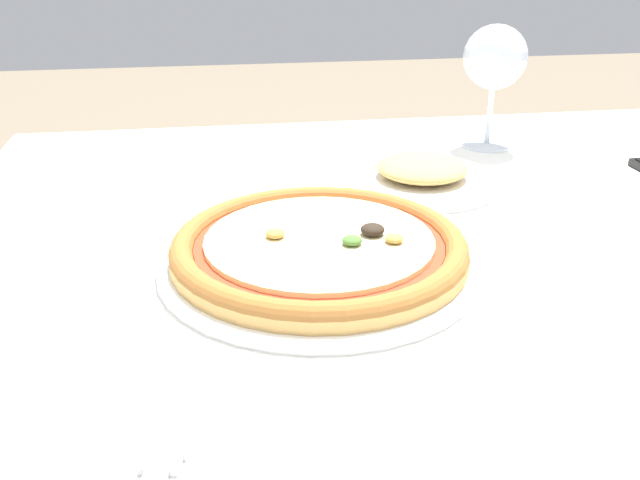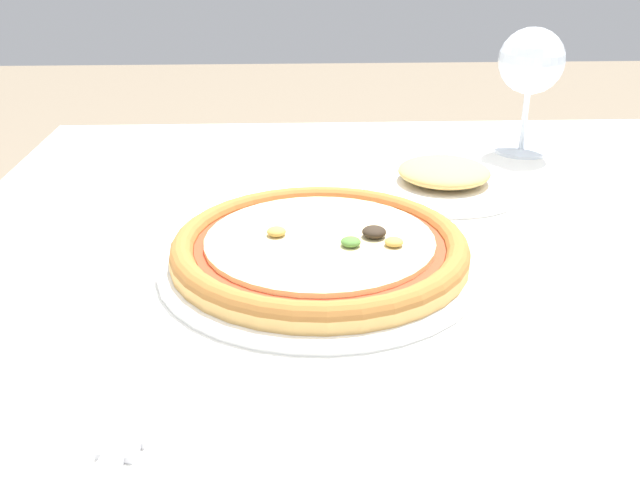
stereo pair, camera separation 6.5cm
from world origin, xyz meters
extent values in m
cube|color=brown|center=(0.00, 0.00, 0.72)|extent=(1.02, 0.92, 0.04)
cube|color=white|center=(0.00, 0.00, 0.74)|extent=(1.12, 1.02, 0.01)
cylinder|color=brown|center=(-0.45, 0.40, 0.35)|extent=(0.06, 0.06, 0.70)
cylinder|color=brown|center=(0.45, 0.40, 0.35)|extent=(0.06, 0.06, 0.70)
cylinder|color=white|center=(-0.17, 0.00, 0.75)|extent=(0.30, 0.30, 0.01)
cylinder|color=tan|center=(-0.17, 0.00, 0.76)|extent=(0.27, 0.27, 0.01)
torus|color=#A3662D|center=(-0.17, 0.00, 0.76)|extent=(0.27, 0.27, 0.02)
cylinder|color=#BC381E|center=(-0.17, 0.00, 0.76)|extent=(0.23, 0.23, 0.00)
cylinder|color=beige|center=(-0.17, 0.00, 0.77)|extent=(0.21, 0.21, 0.00)
ellipsoid|color=#4C7A33|center=(-0.15, -0.02, 0.77)|extent=(0.02, 0.02, 0.01)
ellipsoid|color=#BC9342|center=(-0.21, 0.01, 0.77)|extent=(0.02, 0.02, 0.01)
ellipsoid|color=#2D2319|center=(-0.12, 0.00, 0.78)|extent=(0.02, 0.02, 0.01)
ellipsoid|color=#BC9342|center=(-0.11, -0.02, 0.77)|extent=(0.02, 0.02, 0.01)
cube|color=silver|center=(-0.31, -0.25, 0.74)|extent=(0.03, 0.02, 0.00)
cube|color=silver|center=(-0.31, -0.22, 0.74)|extent=(0.01, 0.04, 0.00)
cube|color=silver|center=(-0.30, -0.22, 0.74)|extent=(0.01, 0.04, 0.00)
cube|color=silver|center=(-0.30, -0.22, 0.74)|extent=(0.01, 0.04, 0.00)
cube|color=silver|center=(-0.29, -0.22, 0.74)|extent=(0.01, 0.04, 0.00)
cylinder|color=silver|center=(0.12, 0.35, 0.74)|extent=(0.08, 0.08, 0.00)
cylinder|color=silver|center=(0.12, 0.35, 0.79)|extent=(0.01, 0.01, 0.08)
sphere|color=silver|center=(0.12, 0.35, 0.87)|extent=(0.09, 0.09, 0.09)
cylinder|color=white|center=(-0.02, 0.20, 0.75)|extent=(0.19, 0.19, 0.01)
ellipsoid|color=tan|center=(-0.02, 0.20, 0.76)|extent=(0.11, 0.11, 0.02)
camera|label=1|loc=(-0.26, -0.59, 1.04)|focal=40.00mm
camera|label=2|loc=(-0.20, -0.59, 1.04)|focal=40.00mm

